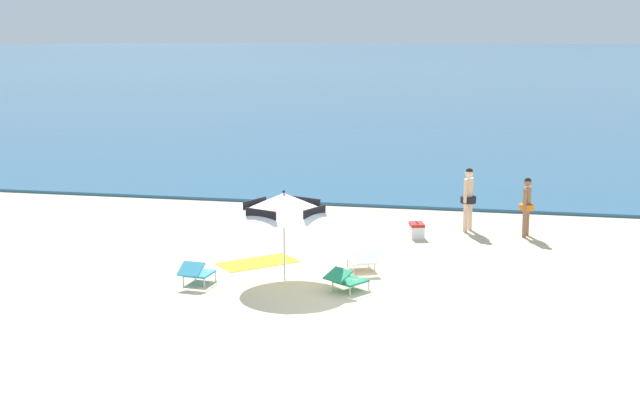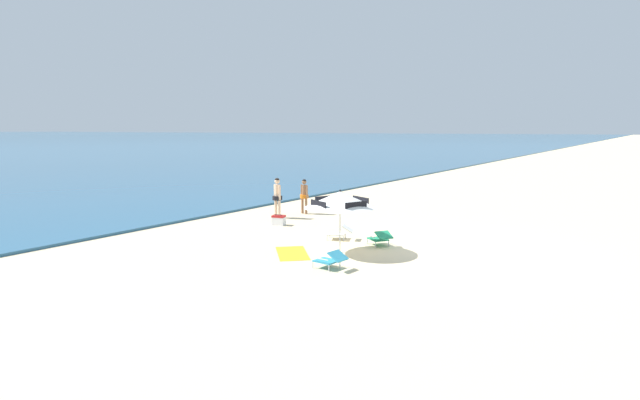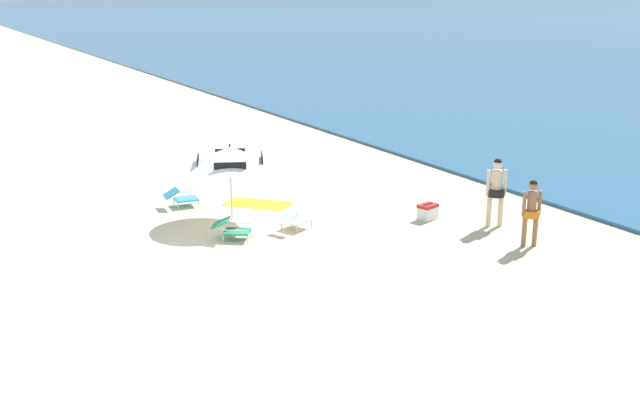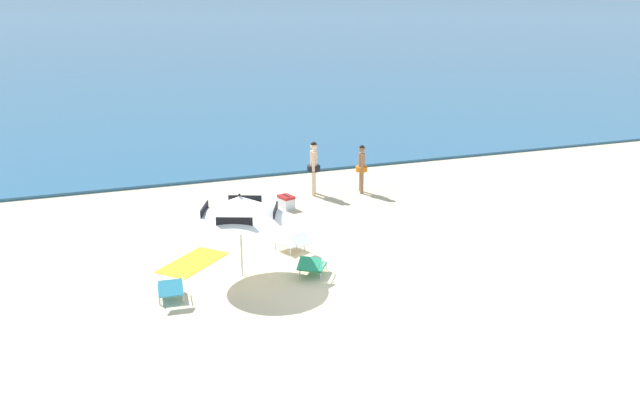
{
  "view_description": "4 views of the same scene",
  "coord_description": "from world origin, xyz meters",
  "views": [
    {
      "loc": [
        2.08,
        -14.44,
        5.16
      ],
      "look_at": [
        -1.78,
        3.94,
        1.48
      ],
      "focal_mm": 46.44,
      "sensor_mm": 36.0,
      "label": 1
    },
    {
      "loc": [
        -15.28,
        -5.62,
        3.8
      ],
      "look_at": [
        0.5,
        5.0,
        1.12
      ],
      "focal_mm": 28.28,
      "sensor_mm": 36.0,
      "label": 2
    },
    {
      "loc": [
        14.53,
        -4.38,
        5.66
      ],
      "look_at": [
        -0.17,
        3.84,
        0.83
      ],
      "focal_mm": 40.99,
      "sensor_mm": 36.0,
      "label": 3
    },
    {
      "loc": [
        -5.51,
        -11.49,
        6.26
      ],
      "look_at": [
        0.54,
        4.74,
        0.83
      ],
      "focal_mm": 37.36,
      "sensor_mm": 36.0,
      "label": 4
    }
  ],
  "objects": [
    {
      "name": "lounge_chair_under_umbrella",
      "position": [
        -3.99,
        1.64,
        0.27
      ],
      "size": [
        0.63,
        0.94,
        0.52
      ],
      "color": "teal",
      "rests_on": "ground"
    },
    {
      "name": "lounge_chair_beside_umbrella",
      "position": [
        -0.77,
        1.78,
        0.27
      ],
      "size": [
        0.92,
        1.02,
        0.51
      ],
      "color": "#1E7F56",
      "rests_on": "ground"
    },
    {
      "name": "ground_plane",
      "position": [
        0.0,
        0.0,
        0.0
      ],
      "size": [
        800.0,
        800.0,
        0.0
      ],
      "primitive_type": "plane",
      "color": "beige"
    },
    {
      "name": "lounge_chair_facing_sea",
      "position": [
        -0.67,
        3.36,
        0.27
      ],
      "size": [
        0.85,
        1.03,
        0.52
      ],
      "color": "white",
      "rests_on": "ground"
    },
    {
      "name": "beach_towel",
      "position": [
        -3.19,
        3.55,
        0.01
      ],
      "size": [
        1.93,
        1.89,
        0.01
      ],
      "primitive_type": "cube",
      "rotation": [
        0.0,
        0.0,
        5.46
      ],
      "color": "gold",
      "rests_on": "ground"
    },
    {
      "name": "beach_umbrella_striped_main",
      "position": [
        -2.25,
        2.41,
        1.66
      ],
      "size": [
        2.69,
        2.69,
        1.97
      ],
      "color": "silver",
      "rests_on": "ground"
    },
    {
      "name": "cooler_box",
      "position": [
        0.22,
        6.8,
        0.2
      ],
      "size": [
        0.47,
        0.57,
        0.43
      ],
      "color": "white",
      "rests_on": "ground"
    },
    {
      "name": "person_standing_beside",
      "position": [
        1.5,
        7.89,
        1.0
      ],
      "size": [
        0.42,
        0.48,
        1.73
      ],
      "color": "beige",
      "rests_on": "ground"
    },
    {
      "name": "person_standing_near_shore",
      "position": [
        3.03,
        7.56,
        0.91
      ],
      "size": [
        0.39,
        0.45,
        1.57
      ],
      "color": "#8C6042",
      "rests_on": "ground"
    }
  ]
}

